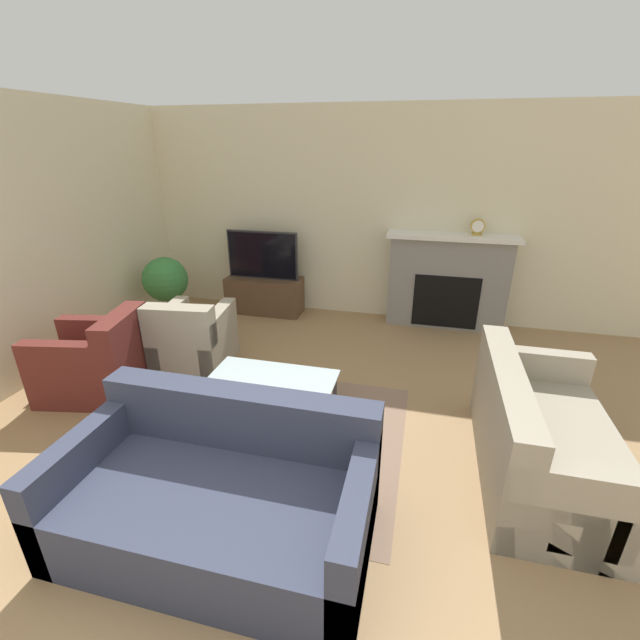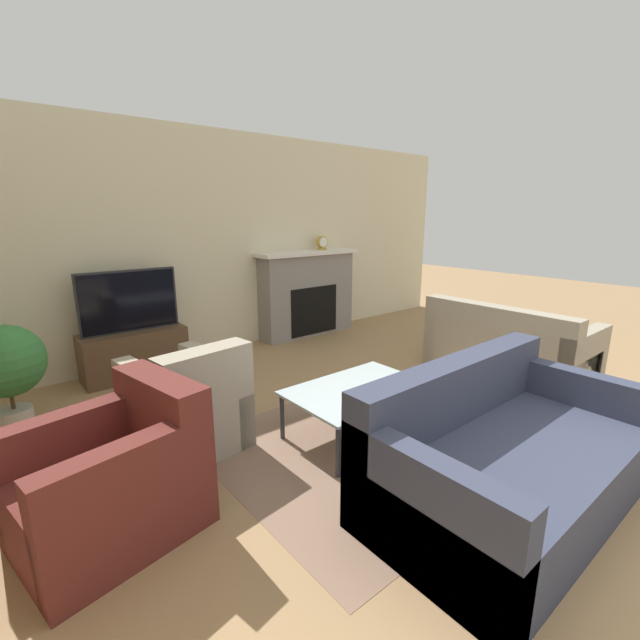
{
  "view_description": "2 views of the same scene",
  "coord_description": "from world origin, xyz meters",
  "px_view_note": "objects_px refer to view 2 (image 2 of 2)",
  "views": [
    {
      "loc": [
        1.04,
        -0.92,
        2.27
      ],
      "look_at": [
        0.14,
        2.71,
        0.7
      ],
      "focal_mm": 24.0,
      "sensor_mm": 36.0,
      "label": 1
    },
    {
      "loc": [
        -2.33,
        -0.22,
        1.72
      ],
      "look_at": [
        0.06,
        2.69,
        0.78
      ],
      "focal_mm": 24.0,
      "sensor_mm": 36.0,
      "label": 2
    }
  ],
  "objects_px": {
    "couch_loveseat": "(506,351)",
    "coffee_table": "(359,392)",
    "tv": "(129,301)",
    "couch_sectional": "(503,458)",
    "mantel_clock": "(322,243)",
    "armchair_accent": "(187,408)",
    "potted_plant": "(6,365)",
    "armchair_by_window": "(116,482)"
  },
  "relations": [
    {
      "from": "couch_loveseat",
      "to": "coffee_table",
      "type": "xyz_separation_m",
      "value": [
        -2.1,
        0.11,
        0.07
      ]
    },
    {
      "from": "tv",
      "to": "couch_sectional",
      "type": "xyz_separation_m",
      "value": [
        1.07,
        -3.58,
        -0.54
      ]
    },
    {
      "from": "couch_loveseat",
      "to": "couch_sectional",
      "type": "bearing_deg",
      "value": 117.12
    },
    {
      "from": "couch_loveseat",
      "to": "mantel_clock",
      "type": "xyz_separation_m",
      "value": [
        -0.33,
        2.69,
        1.02
      ]
    },
    {
      "from": "mantel_clock",
      "to": "couch_loveseat",
      "type": "bearing_deg",
      "value": -82.91
    },
    {
      "from": "couch_sectional",
      "to": "couch_loveseat",
      "type": "distance_m",
      "value": 2.24
    },
    {
      "from": "armchair_accent",
      "to": "potted_plant",
      "type": "height_order",
      "value": "potted_plant"
    },
    {
      "from": "coffee_table",
      "to": "mantel_clock",
      "type": "xyz_separation_m",
      "value": [
        1.77,
        2.58,
        0.95
      ]
    },
    {
      "from": "armchair_accent",
      "to": "potted_plant",
      "type": "distance_m",
      "value": 1.53
    },
    {
      "from": "potted_plant",
      "to": "armchair_by_window",
      "type": "bearing_deg",
      "value": -79.22
    },
    {
      "from": "couch_loveseat",
      "to": "potted_plant",
      "type": "bearing_deg",
      "value": 65.2
    },
    {
      "from": "armchair_by_window",
      "to": "mantel_clock",
      "type": "distance_m",
      "value": 4.45
    },
    {
      "from": "couch_loveseat",
      "to": "coffee_table",
      "type": "relative_size",
      "value": 1.46
    },
    {
      "from": "tv",
      "to": "armchair_accent",
      "type": "bearing_deg",
      "value": -94.35
    },
    {
      "from": "tv",
      "to": "mantel_clock",
      "type": "bearing_deg",
      "value": 2.7
    },
    {
      "from": "armchair_by_window",
      "to": "potted_plant",
      "type": "xyz_separation_m",
      "value": [
        -0.33,
        1.76,
        0.26
      ]
    },
    {
      "from": "couch_loveseat",
      "to": "coffee_table",
      "type": "distance_m",
      "value": 2.1
    },
    {
      "from": "couch_sectional",
      "to": "coffee_table",
      "type": "bearing_deg",
      "value": 95.29
    },
    {
      "from": "couch_sectional",
      "to": "mantel_clock",
      "type": "relative_size",
      "value": 9.31
    },
    {
      "from": "armchair_accent",
      "to": "mantel_clock",
      "type": "distance_m",
      "value": 3.57
    },
    {
      "from": "couch_loveseat",
      "to": "armchair_by_window",
      "type": "distance_m",
      "value": 3.87
    },
    {
      "from": "tv",
      "to": "armchair_accent",
      "type": "distance_m",
      "value": 1.82
    },
    {
      "from": "coffee_table",
      "to": "armchair_by_window",
      "type": "bearing_deg",
      "value": 177.61
    },
    {
      "from": "couch_sectional",
      "to": "coffee_table",
      "type": "xyz_separation_m",
      "value": [
        -0.1,
        1.13,
        0.08
      ]
    },
    {
      "from": "tv",
      "to": "couch_sectional",
      "type": "height_order",
      "value": "tv"
    },
    {
      "from": "couch_sectional",
      "to": "potted_plant",
      "type": "relative_size",
      "value": 2.08
    },
    {
      "from": "armchair_accent",
      "to": "coffee_table",
      "type": "distance_m",
      "value": 1.31
    },
    {
      "from": "couch_loveseat",
      "to": "armchair_accent",
      "type": "relative_size",
      "value": 1.73
    },
    {
      "from": "tv",
      "to": "armchair_accent",
      "type": "height_order",
      "value": "tv"
    },
    {
      "from": "tv",
      "to": "armchair_accent",
      "type": "xyz_separation_m",
      "value": [
        -0.13,
        -1.74,
        -0.53
      ]
    },
    {
      "from": "couch_sectional",
      "to": "armchair_by_window",
      "type": "xyz_separation_m",
      "value": [
        -1.87,
        1.21,
        0.01
      ]
    },
    {
      "from": "coffee_table",
      "to": "potted_plant",
      "type": "bearing_deg",
      "value": 138.96
    },
    {
      "from": "armchair_accent",
      "to": "mantel_clock",
      "type": "xyz_separation_m",
      "value": [
        2.86,
        1.87,
        1.01
      ]
    },
    {
      "from": "potted_plant",
      "to": "mantel_clock",
      "type": "relative_size",
      "value": 4.47
    },
    {
      "from": "couch_sectional",
      "to": "armchair_accent",
      "type": "xyz_separation_m",
      "value": [
        -1.2,
        1.84,
        0.02
      ]
    },
    {
      "from": "couch_sectional",
      "to": "mantel_clock",
      "type": "height_order",
      "value": "mantel_clock"
    },
    {
      "from": "coffee_table",
      "to": "mantel_clock",
      "type": "distance_m",
      "value": 3.27
    },
    {
      "from": "armchair_by_window",
      "to": "potted_plant",
      "type": "distance_m",
      "value": 1.81
    },
    {
      "from": "armchair_by_window",
      "to": "armchair_accent",
      "type": "bearing_deg",
      "value": 122.7
    },
    {
      "from": "couch_sectional",
      "to": "couch_loveseat",
      "type": "xyz_separation_m",
      "value": [
        2.0,
        1.02,
        0.01
      ]
    },
    {
      "from": "couch_sectional",
      "to": "armchair_accent",
      "type": "bearing_deg",
      "value": 123.16
    },
    {
      "from": "armchair_accent",
      "to": "couch_sectional",
      "type": "bearing_deg",
      "value": 115.98
    }
  ]
}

